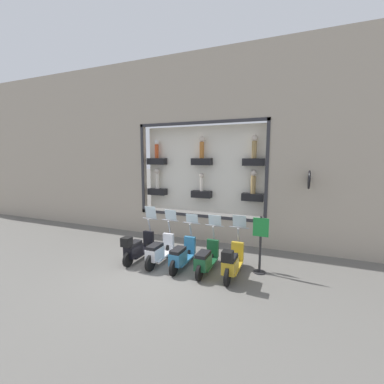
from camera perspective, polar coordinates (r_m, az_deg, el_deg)
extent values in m
plane|color=#66635E|center=(8.02, -7.65, -17.50)|extent=(120.00, 120.00, 0.00)
cube|color=#ADA08E|center=(17.15, -32.85, 7.57)|extent=(0.40, 15.29, 7.46)
cube|color=#ADA08E|center=(10.92, 1.86, -7.83)|extent=(0.40, 5.42, 0.96)
cube|color=#ADA08E|center=(10.87, 2.00, 22.25)|extent=(0.40, 5.42, 2.65)
cube|color=#2D2D33|center=(10.42, 1.55, 15.15)|extent=(0.04, 5.42, 0.12)
cube|color=#2D2D33|center=(10.60, 1.48, -5.29)|extent=(0.04, 5.42, 0.12)
cube|color=#2D2D33|center=(9.72, 16.30, 4.35)|extent=(0.04, 0.12, 3.85)
cube|color=#2D2D33|center=(11.55, -10.90, 5.00)|extent=(0.04, 0.12, 3.85)
cube|color=white|center=(10.87, 2.57, 4.97)|extent=(0.04, 5.18, 3.61)
cube|color=black|center=(10.11, 13.59, 6.49)|extent=(0.36, 0.84, 0.28)
cylinder|color=#9E7F4C|center=(10.12, 13.67, 9.12)|extent=(0.18, 0.18, 0.65)
sphere|color=beige|center=(10.14, 13.75, 11.61)|extent=(0.23, 0.23, 0.23)
cube|color=black|center=(10.65, 2.18, 6.75)|extent=(0.36, 0.84, 0.28)
cylinder|color=#B26B2D|center=(10.65, 2.19, 9.28)|extent=(0.18, 0.18, 0.66)
sphere|color=beige|center=(10.67, 2.20, 11.70)|extent=(0.24, 0.24, 0.24)
cube|color=black|center=(11.55, -7.80, 6.76)|extent=(0.36, 0.84, 0.28)
cylinder|color=#CC4C23|center=(11.55, -7.84, 8.94)|extent=(0.17, 0.17, 0.60)
sphere|color=white|center=(11.57, -7.88, 10.95)|extent=(0.22, 0.22, 0.22)
cube|color=black|center=(10.23, 13.35, -1.12)|extent=(0.36, 0.84, 0.28)
cylinder|color=#9E7F4C|center=(10.17, 13.43, 1.55)|extent=(0.19, 0.19, 0.68)
sphere|color=beige|center=(10.13, 13.51, 4.15)|extent=(0.24, 0.24, 0.24)
cube|color=black|center=(10.76, 2.14, -0.49)|extent=(0.36, 0.84, 0.28)
cylinder|color=silver|center=(10.71, 2.15, 1.71)|extent=(0.15, 0.15, 0.55)
sphere|color=beige|center=(10.67, 2.16, 3.69)|extent=(0.20, 0.20, 0.20)
cube|color=black|center=(11.65, -7.68, 0.08)|extent=(0.36, 0.84, 0.28)
cylinder|color=silver|center=(11.60, -7.72, 2.38)|extent=(0.18, 0.18, 0.66)
sphere|color=beige|center=(11.57, -7.76, 4.60)|extent=(0.24, 0.24, 0.24)
cylinder|color=black|center=(9.52, 24.54, 2.57)|extent=(0.35, 0.05, 0.05)
torus|color=black|center=(9.35, 24.58, 2.49)|extent=(0.63, 0.07, 0.63)
cylinder|color=white|center=(9.35, 24.58, 2.49)|extent=(0.52, 0.03, 0.52)
cylinder|color=black|center=(8.42, 10.18, -14.43)|extent=(0.50, 0.09, 0.50)
cylinder|color=black|center=(7.26, 7.89, -18.13)|extent=(0.50, 0.09, 0.50)
cube|color=gold|center=(7.84, 9.13, -16.23)|extent=(1.02, 0.38, 0.06)
cube|color=gold|center=(7.43, 8.48, -15.87)|extent=(0.61, 0.35, 0.36)
cube|color=black|center=(7.34, 8.51, -14.22)|extent=(0.58, 0.31, 0.10)
cube|color=gold|center=(8.22, 10.07, -12.78)|extent=(0.12, 0.37, 0.56)
cylinder|color=gray|center=(8.13, 10.26, -9.35)|extent=(0.20, 0.06, 0.45)
cylinder|color=gray|center=(8.13, 10.40, -7.77)|extent=(0.04, 0.61, 0.04)
cube|color=silver|center=(8.12, 10.50, -6.38)|extent=(0.10, 0.42, 0.38)
cube|color=black|center=(6.98, 7.88, -13.96)|extent=(0.28, 0.28, 0.28)
cylinder|color=black|center=(8.63, 4.88, -13.94)|extent=(0.45, 0.09, 0.45)
cylinder|color=black|center=(7.47, 1.64, -17.49)|extent=(0.45, 0.09, 0.45)
cube|color=#19512D|center=(8.05, 3.39, -15.66)|extent=(1.02, 0.38, 0.06)
cube|color=#19512D|center=(7.64, 2.46, -15.26)|extent=(0.61, 0.35, 0.36)
cube|color=black|center=(7.56, 2.47, -13.66)|extent=(0.58, 0.31, 0.10)
cube|color=#19512D|center=(8.42, 4.65, -12.34)|extent=(0.12, 0.37, 0.56)
cylinder|color=gray|center=(8.32, 4.83, -8.99)|extent=(0.20, 0.06, 0.45)
cylinder|color=gray|center=(8.33, 4.99, -7.45)|extent=(0.04, 0.60, 0.04)
cube|color=silver|center=(8.32, 5.09, -6.24)|extent=(0.09, 0.42, 0.34)
cylinder|color=black|center=(8.88, -0.16, -13.24)|extent=(0.46, 0.09, 0.46)
cylinder|color=black|center=(7.76, -4.08, -16.45)|extent=(0.46, 0.09, 0.46)
cube|color=teal|center=(8.32, -1.98, -14.82)|extent=(1.02, 0.39, 0.06)
cube|color=teal|center=(7.93, -3.13, -14.36)|extent=(0.61, 0.35, 0.36)
cube|color=black|center=(7.84, -3.15, -12.81)|extent=(0.58, 0.31, 0.10)
cube|color=teal|center=(8.67, -0.47, -11.66)|extent=(0.12, 0.37, 0.56)
cylinder|color=gray|center=(8.59, -0.30, -8.41)|extent=(0.20, 0.06, 0.45)
cylinder|color=gray|center=(8.59, -0.12, -6.92)|extent=(0.04, 0.60, 0.04)
cube|color=silver|center=(8.59, -0.01, -5.88)|extent=(0.08, 0.42, 0.30)
cylinder|color=black|center=(9.18, -4.90, -12.44)|extent=(0.50, 0.09, 0.50)
cylinder|color=black|center=(8.13, -9.25, -15.26)|extent=(0.50, 0.09, 0.50)
cube|color=silver|center=(8.65, -6.93, -13.85)|extent=(1.02, 0.39, 0.06)
cube|color=silver|center=(8.27, -8.26, -13.34)|extent=(0.61, 0.35, 0.36)
cube|color=black|center=(8.19, -8.29, -11.84)|extent=(0.58, 0.31, 0.10)
cube|color=silver|center=(8.99, -5.24, -10.87)|extent=(0.12, 0.37, 0.56)
cylinder|color=gray|center=(8.91, -5.07, -7.73)|extent=(0.20, 0.06, 0.45)
cylinder|color=gray|center=(8.91, -4.88, -6.30)|extent=(0.04, 0.60, 0.04)
cube|color=silver|center=(8.90, -4.78, -5.09)|extent=(0.09, 0.42, 0.36)
cylinder|color=black|center=(9.57, -9.20, -11.77)|extent=(0.47, 0.09, 0.47)
cylinder|color=black|center=(8.54, -14.00, -14.34)|extent=(0.47, 0.09, 0.47)
cube|color=black|center=(9.05, -11.45, -13.07)|extent=(1.02, 0.38, 0.06)
cube|color=black|center=(8.69, -12.89, -12.52)|extent=(0.61, 0.35, 0.36)
cube|color=black|center=(8.61, -12.94, -11.09)|extent=(0.58, 0.31, 0.10)
cube|color=black|center=(9.38, -9.63, -10.27)|extent=(0.12, 0.37, 0.56)
cylinder|color=gray|center=(9.29, -9.47, -7.25)|extent=(0.20, 0.06, 0.45)
cylinder|color=gray|center=(9.30, -9.27, -5.88)|extent=(0.04, 0.60, 0.04)
cube|color=silver|center=(9.28, -9.17, -4.48)|extent=(0.11, 0.42, 0.44)
cube|color=black|center=(8.31, -14.33, -10.68)|extent=(0.28, 0.28, 0.28)
cylinder|color=#232326|center=(8.26, 14.72, -16.82)|extent=(0.36, 0.36, 0.02)
cylinder|color=#232326|center=(7.95, 14.93, -11.26)|extent=(0.07, 0.07, 1.72)
cube|color=#1E8438|center=(7.78, 15.05, -7.59)|extent=(0.03, 0.45, 0.55)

